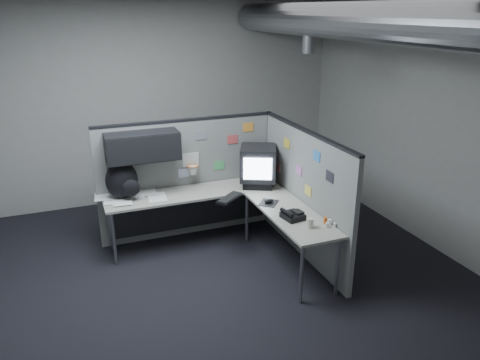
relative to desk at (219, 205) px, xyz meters
name	(u,v)px	position (x,y,z in m)	size (l,w,h in m)	color
room	(274,96)	(0.41, -0.70, 1.48)	(5.62, 5.62, 3.22)	black
partition_back	(177,168)	(-0.40, 0.53, 0.38)	(2.44, 0.42, 1.63)	slate
partition_right	(304,193)	(0.95, -0.49, 0.21)	(0.07, 2.23, 1.63)	slate
desk	(219,205)	(0.00, 0.00, 0.00)	(2.31, 2.11, 0.73)	#9C9B8D
monitor	(258,166)	(0.64, 0.21, 0.39)	(0.62, 0.62, 0.53)	black
keyboard	(230,198)	(0.10, -0.14, 0.13)	(0.43, 0.39, 0.04)	black
mouse	(269,202)	(0.51, -0.42, 0.14)	(0.31, 0.32, 0.05)	black
phone	(292,215)	(0.57, -0.93, 0.16)	(0.25, 0.26, 0.11)	black
bottles	(329,223)	(0.86, -1.23, 0.15)	(0.12, 0.15, 0.07)	silver
cup	(310,223)	(0.64, -1.21, 0.17)	(0.08, 0.08, 0.11)	beige
papers	(130,196)	(-1.05, 0.39, 0.13)	(0.88, 0.58, 0.02)	white
backpack	(123,181)	(-1.13, 0.37, 0.35)	(0.45, 0.41, 0.49)	black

